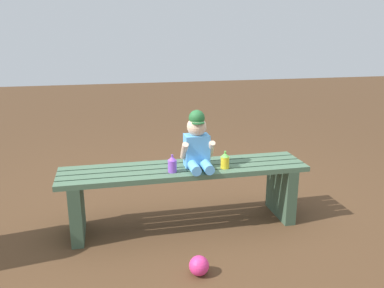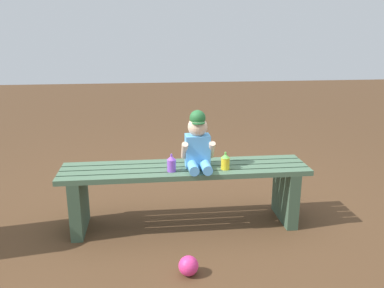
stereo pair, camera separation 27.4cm
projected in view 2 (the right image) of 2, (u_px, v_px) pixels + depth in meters
name	position (u px, v px, depth m)	size (l,w,h in m)	color
ground_plane	(185.00, 224.00, 2.96)	(16.00, 16.00, 0.00)	#4C331E
park_bench	(185.00, 185.00, 2.87)	(1.74, 0.38, 0.45)	#47664C
child_figure	(198.00, 143.00, 2.78)	(0.23, 0.27, 0.40)	#59A5E5
sippy_cup_left	(171.00, 163.00, 2.73)	(0.06, 0.06, 0.12)	#8C4CCC
sippy_cup_right	(225.00, 161.00, 2.77)	(0.06, 0.06, 0.12)	yellow
toy_ball	(188.00, 266.00, 2.34)	(0.12, 0.12, 0.12)	#E5337F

